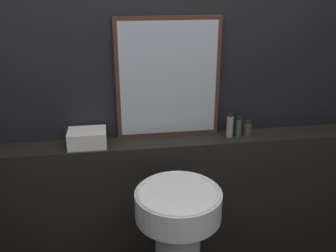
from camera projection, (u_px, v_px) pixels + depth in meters
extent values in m
cube|color=black|center=(167.00, 89.00, 2.36)|extent=(8.00, 0.06, 2.50)
cube|color=black|center=(170.00, 205.00, 2.52)|extent=(2.94, 0.21, 0.95)
cylinder|color=white|center=(178.00, 204.00, 1.98)|extent=(0.46, 0.46, 0.15)
torus|color=white|center=(178.00, 192.00, 1.95)|extent=(0.45, 0.45, 0.02)
cube|color=#47281E|center=(168.00, 79.00, 2.29)|extent=(0.65, 0.03, 0.75)
cube|color=#B2BCC6|center=(168.00, 79.00, 2.28)|extent=(0.60, 0.02, 0.70)
cube|color=silver|center=(87.00, 138.00, 2.26)|extent=(0.23, 0.17, 0.10)
cylinder|color=gray|center=(230.00, 127.00, 2.38)|extent=(0.04, 0.04, 0.14)
cylinder|color=black|center=(231.00, 114.00, 2.35)|extent=(0.03, 0.03, 0.03)
cylinder|color=#2D4C3D|center=(239.00, 128.00, 2.39)|extent=(0.04, 0.04, 0.11)
cylinder|color=black|center=(239.00, 118.00, 2.37)|extent=(0.03, 0.03, 0.02)
cylinder|color=#4C3823|center=(248.00, 129.00, 2.40)|extent=(0.05, 0.05, 0.08)
cylinder|color=black|center=(248.00, 122.00, 2.38)|extent=(0.03, 0.03, 0.02)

